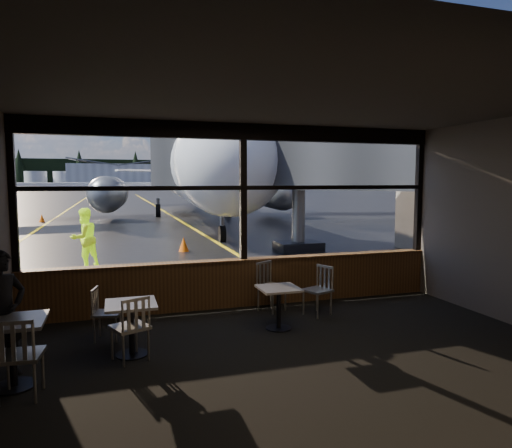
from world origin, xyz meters
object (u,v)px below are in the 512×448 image
chair_mid_w (107,314)px  ground_crew (84,238)px  chair_near_n (272,287)px  airliner (194,130)px  cafe_table_mid (131,329)px  cone_nose (184,244)px  jet_bridge (303,180)px  chair_near_e (317,291)px  cafe_table_left (13,354)px  chair_left_s (20,356)px  cone_wing (42,218)px  chair_mid_s (130,328)px  passenger (3,314)px  cafe_table_near (279,308)px

chair_mid_w → ground_crew: size_ratio=0.49×
chair_near_n → airliner: bearing=-125.5°
cafe_table_mid → cone_nose: size_ratio=1.53×
jet_bridge → chair_near_e: jet_bridge is taller
cafe_table_left → chair_left_s: size_ratio=0.85×
cone_wing → cafe_table_left: bearing=-83.1°
cone_wing → ground_crew: bearing=-78.5°
cafe_table_mid → chair_mid_s: (-0.03, -0.19, 0.08)m
ground_crew → cone_nose: size_ratio=3.41×
chair_mid_s → chair_left_s: (-1.21, -0.73, 0.02)m
passenger → cone_nose: passenger is taller
jet_bridge → airliner: bearing=92.7°
chair_mid_w → cone_wing: bearing=-157.2°
chair_near_e → ground_crew: (-4.27, 6.10, 0.39)m
cone_nose → cone_wing: 15.12m
jet_bridge → passenger: bearing=-133.4°
airliner → cafe_table_left: (-6.38, -24.36, -5.32)m
chair_near_n → cone_wing: 22.54m
cafe_table_near → cafe_table_left: (-3.72, -1.07, 0.06)m
cafe_table_near → chair_mid_s: chair_mid_s is taller
cafe_table_left → cafe_table_near: bearing=16.0°
jet_bridge → ground_crew: 6.97m
chair_near_e → chair_left_s: chair_left_s is taller
airliner → ground_crew: bearing=-104.9°
passenger → cone_wing: 23.37m
jet_bridge → chair_mid_w: (-6.10, -6.72, -2.05)m
chair_near_e → cone_nose: chair_near_e is taller
chair_mid_w → chair_left_s: (-0.91, -1.67, 0.07)m
cafe_table_left → chair_mid_w: size_ratio=0.99×
airliner → jet_bridge: (0.77, -16.29, -3.26)m
cafe_table_left → chair_mid_w: chair_mid_w is taller
jet_bridge → cone_wing: bearing=122.9°
airliner → cafe_table_near: (-2.66, -23.30, -5.38)m
airliner → passenger: 25.36m
chair_near_e → passenger: 4.97m
chair_mid_w → cone_wing: (-3.90, 22.20, -0.18)m
cafe_table_near → cone_nose: cafe_table_near is taller
cone_nose → cafe_table_left: bearing=-109.4°
chair_near_n → jet_bridge: bearing=-147.3°
cafe_table_mid → chair_near_e: bearing=16.5°
ground_crew → airliner: bearing=-148.7°
cone_nose → chair_near_e: bearing=-81.8°
jet_bridge → passenger: 10.75m
cafe_table_near → cone_nose: 8.76m
cafe_table_near → chair_near_e: (0.93, 0.52, 0.10)m
airliner → jet_bridge: 16.63m
cafe_table_near → cafe_table_mid: cafe_table_mid is taller
cafe_table_left → chair_near_e: (4.65, 1.58, 0.04)m
jet_bridge → chair_mid_s: jet_bridge is taller
chair_near_e → cafe_table_left: bearing=87.1°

